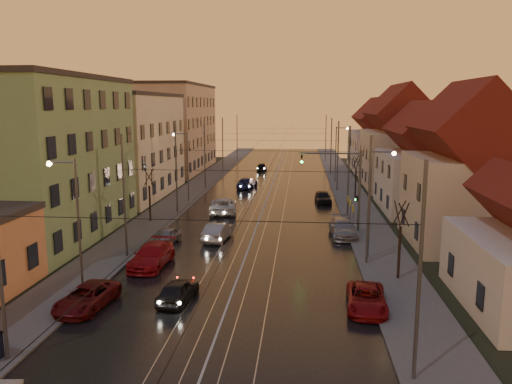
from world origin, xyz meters
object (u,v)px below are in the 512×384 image
(street_lamp_0, at_px, (73,213))
(parked_right_0, at_px, (366,299))
(street_lamp_3, at_px, (338,149))
(driving_car_1, at_px, (218,231))
(driving_car_3, at_px, (247,183))
(parked_left_3, at_px, (166,236))
(parked_right_2, at_px, (323,197))
(street_lamp_2, at_px, (185,160))
(street_lamp_1, at_px, (374,193))
(parked_left_1, at_px, (87,297))
(driving_car_4, at_px, (262,167))
(traffic_light_mast, at_px, (348,180))
(driving_car_0, at_px, (178,290))
(parked_left_2, at_px, (152,255))
(driving_car_2, at_px, (223,206))
(parked_right_1, at_px, (343,228))

(street_lamp_0, xyz_separation_m, parked_right_0, (16.70, -0.87, -4.26))
(street_lamp_3, bearing_deg, driving_car_1, -110.58)
(driving_car_3, bearing_deg, parked_left_3, 89.85)
(street_lamp_3, xyz_separation_m, parked_right_2, (-2.62, -15.18, -4.18))
(street_lamp_2, xyz_separation_m, street_lamp_3, (18.21, 16.00, 0.00))
(parked_left_3, bearing_deg, driving_car_3, 90.22)
(street_lamp_1, height_order, parked_left_1, street_lamp_1)
(street_lamp_0, xyz_separation_m, street_lamp_3, (18.21, 44.00, 0.00))
(driving_car_4, distance_m, parked_left_3, 45.44)
(driving_car_4, relative_size, parked_left_1, 0.88)
(street_lamp_2, relative_size, traffic_light_mast, 1.11)
(driving_car_3, bearing_deg, street_lamp_3, -147.28)
(street_lamp_3, xyz_separation_m, driving_car_0, (-11.99, -44.70, -4.24))
(street_lamp_2, height_order, parked_left_2, street_lamp_2)
(driving_car_1, bearing_deg, street_lamp_3, -102.95)
(street_lamp_0, distance_m, driving_car_4, 56.53)
(driving_car_3, bearing_deg, driving_car_2, 94.35)
(street_lamp_1, distance_m, parked_left_2, 16.08)
(driving_car_2, distance_m, parked_right_2, 12.14)
(street_lamp_3, height_order, driving_car_4, street_lamp_3)
(driving_car_1, height_order, parked_left_3, driving_car_1)
(parked_left_2, xyz_separation_m, parked_right_1, (13.76, 9.10, -0.03))
(street_lamp_1, height_order, parked_right_2, street_lamp_1)
(street_lamp_0, relative_size, parked_left_3, 2.12)
(parked_left_2, xyz_separation_m, parked_right_2, (12.68, 23.52, -0.06))
(street_lamp_0, xyz_separation_m, driving_car_0, (6.22, -0.70, -4.24))
(driving_car_2, bearing_deg, driving_car_0, 85.35)
(traffic_light_mast, distance_m, driving_car_0, 20.31)
(driving_car_0, relative_size, parked_left_2, 0.73)
(street_lamp_3, distance_m, parked_left_1, 49.22)
(street_lamp_2, relative_size, parked_left_3, 2.12)
(parked_left_2, bearing_deg, parked_left_1, -97.95)
(parked_left_2, relative_size, parked_left_3, 1.39)
(street_lamp_2, bearing_deg, parked_left_1, -87.14)
(street_lamp_3, xyz_separation_m, driving_car_4, (-11.72, 11.99, -4.20))
(driving_car_0, distance_m, parked_left_1, 4.92)
(parked_left_1, relative_size, parked_left_2, 0.88)
(driving_car_3, height_order, parked_right_0, driving_car_3)
(street_lamp_0, height_order, traffic_light_mast, street_lamp_0)
(parked_left_1, height_order, parked_right_2, parked_right_2)
(driving_car_4, xyz_separation_m, parked_right_0, (10.22, -56.87, -0.06))
(driving_car_2, height_order, driving_car_3, driving_car_2)
(driving_car_1, bearing_deg, driving_car_4, -82.58)
(street_lamp_1, height_order, street_lamp_2, same)
(driving_car_1, xyz_separation_m, driving_car_3, (-0.41, 25.78, -0.01))
(street_lamp_0, bearing_deg, parked_left_2, 61.26)
(parked_right_0, relative_size, parked_right_2, 1.09)
(street_lamp_1, bearing_deg, driving_car_4, 103.73)
(street_lamp_0, xyz_separation_m, parked_left_2, (2.90, 5.30, -4.12))
(driving_car_1, distance_m, driving_car_4, 43.65)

